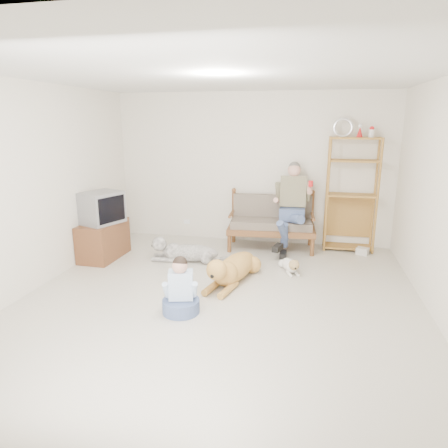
% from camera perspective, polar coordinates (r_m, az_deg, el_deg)
% --- Properties ---
extents(floor, '(5.50, 5.50, 0.00)m').
position_cam_1_polar(floor, '(5.07, -0.80, -11.16)').
color(floor, silver).
rests_on(floor, ground).
extents(ceiling, '(5.50, 5.50, 0.00)m').
position_cam_1_polar(ceiling, '(4.60, -0.93, 20.79)').
color(ceiling, silver).
rests_on(ceiling, ground).
extents(wall_back, '(5.00, 0.00, 5.00)m').
position_cam_1_polar(wall_back, '(7.33, 3.98, 7.86)').
color(wall_back, silver).
rests_on(wall_back, ground).
extents(wall_front, '(5.00, 0.00, 5.00)m').
position_cam_1_polar(wall_front, '(2.16, -17.57, -9.38)').
color(wall_front, silver).
rests_on(wall_front, ground).
extents(wall_left, '(0.00, 5.50, 5.50)m').
position_cam_1_polar(wall_left, '(5.74, -26.07, 4.55)').
color(wall_left, silver).
rests_on(wall_left, ground).
extents(loveseat, '(1.54, 0.79, 0.95)m').
position_cam_1_polar(loveseat, '(7.08, 6.83, 0.42)').
color(loveseat, brown).
rests_on(loveseat, ground).
extents(man, '(0.58, 0.83, 1.34)m').
position_cam_1_polar(man, '(6.80, 9.46, 1.63)').
color(man, '#515F94').
rests_on(man, loveseat).
extents(etagere, '(0.86, 0.38, 2.25)m').
position_cam_1_polar(etagere, '(7.14, 17.72, 4.15)').
color(etagere, '#9D6931').
rests_on(etagere, ground).
extents(book_stack, '(0.23, 0.20, 0.12)m').
position_cam_1_polar(book_stack, '(7.15, 19.17, -3.69)').
color(book_stack, silver).
rests_on(book_stack, ground).
extents(tv_stand, '(0.53, 0.92, 0.60)m').
position_cam_1_polar(tv_stand, '(6.84, -16.87, -2.21)').
color(tv_stand, brown).
rests_on(tv_stand, ground).
extents(crt_tv, '(0.67, 0.74, 0.51)m').
position_cam_1_polar(crt_tv, '(6.67, -17.10, 2.25)').
color(crt_tv, slate).
rests_on(crt_tv, tv_stand).
extents(wall_outlet, '(0.12, 0.02, 0.08)m').
position_cam_1_polar(wall_outlet, '(7.78, -5.33, 0.35)').
color(wall_outlet, white).
rests_on(wall_outlet, ground).
extents(golden_retriever, '(0.63, 1.56, 0.48)m').
position_cam_1_polar(golden_retriever, '(5.61, 1.11, -6.42)').
color(golden_retriever, gold).
rests_on(golden_retriever, ground).
extents(shaggy_dog, '(1.32, 0.42, 0.39)m').
position_cam_1_polar(shaggy_dog, '(6.47, -5.87, -3.91)').
color(shaggy_dog, white).
rests_on(shaggy_dog, ground).
extents(terrier, '(0.33, 0.63, 0.25)m').
position_cam_1_polar(terrier, '(6.07, 9.49, -5.86)').
color(terrier, white).
rests_on(terrier, ground).
extents(child, '(0.44, 0.44, 0.70)m').
position_cam_1_polar(child, '(4.77, -6.20, -9.70)').
color(child, '#515F94').
rests_on(child, ground).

